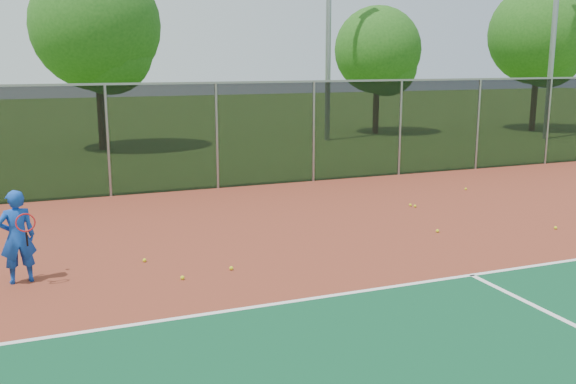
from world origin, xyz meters
name	(u,v)px	position (x,y,z in m)	size (l,w,h in m)	color
ground	(491,376)	(0.00, 0.00, 0.00)	(120.00, 120.00, 0.00)	#375E1A
court_apron	(401,314)	(0.00, 2.00, 0.01)	(30.00, 20.00, 0.02)	brown
fence_back	(217,135)	(0.00, 12.00, 1.56)	(30.00, 0.06, 3.03)	black
tennis_player	(17,237)	(-5.19, 5.49, 0.81)	(0.62, 0.64, 2.51)	#1344B5
practice_ball_0	(415,206)	(3.93, 7.79, 0.06)	(0.07, 0.07, 0.07)	yellow
practice_ball_1	(182,278)	(-2.66, 4.62, 0.06)	(0.07, 0.07, 0.07)	yellow
practice_ball_2	(410,205)	(3.89, 7.95, 0.06)	(0.07, 0.07, 0.07)	yellow
practice_ball_3	(437,231)	(3.08, 5.58, 0.06)	(0.07, 0.07, 0.07)	yellow
practice_ball_4	(145,260)	(-3.10, 5.83, 0.06)	(0.07, 0.07, 0.07)	yellow
practice_ball_5	(466,189)	(6.46, 9.12, 0.06)	(0.07, 0.07, 0.07)	yellow
practice_ball_6	(231,268)	(-1.75, 4.80, 0.06)	(0.07, 0.07, 0.07)	yellow
practice_ball_7	(556,228)	(5.63, 4.85, 0.06)	(0.07, 0.07, 0.07)	yellow
tree_back_left	(99,32)	(-2.13, 21.57, 4.73)	(5.13, 5.13, 7.53)	#332312
tree_back_mid	(380,54)	(11.24, 22.64, 3.91)	(4.25, 4.25, 6.24)	#332312
tree_back_right	(541,39)	(19.52, 20.81, 4.67)	(5.06, 5.06, 7.43)	#332312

